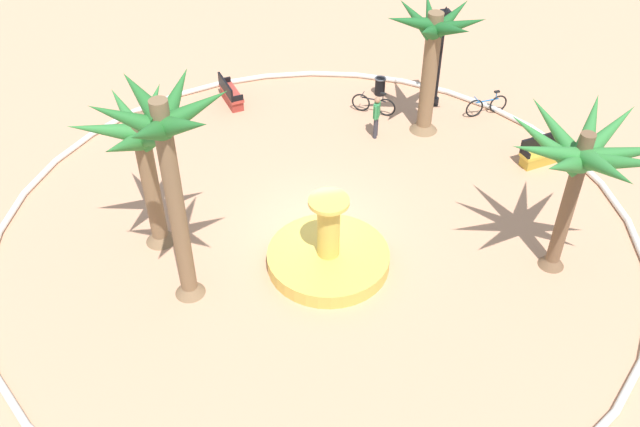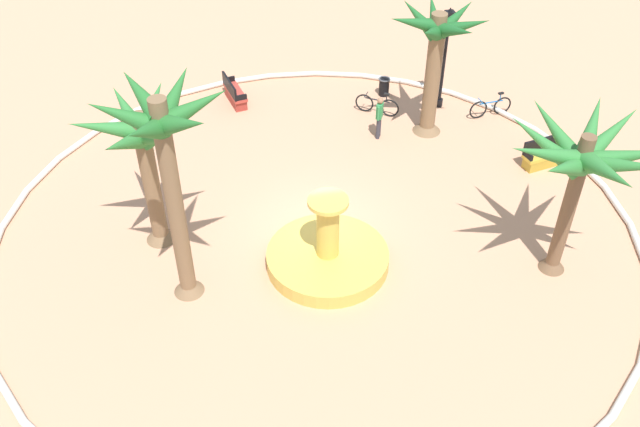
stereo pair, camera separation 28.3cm
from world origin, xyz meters
name	(u,v)px [view 2 (the right image)]	position (x,y,z in m)	size (l,w,h in m)	color
ground_plane	(317,229)	(0.00, 0.00, 0.00)	(80.00, 80.00, 0.00)	tan
plaza_curb	(317,226)	(0.00, 0.00, 0.10)	(19.44, 19.44, 0.20)	silver
fountain	(328,256)	(0.02, 1.59, 0.33)	(3.52, 3.52, 2.39)	gold
palm_tree_near_fountain	(583,161)	(-6.27, 3.05, 3.77)	(4.25, 4.32, 4.76)	brown
palm_tree_by_curb	(436,46)	(-5.03, -4.53, 3.37)	(3.39, 3.42, 4.79)	brown
palm_tree_mid_plaza	(167,151)	(3.97, 1.82, 4.67)	(3.34, 3.27, 6.37)	brown
palm_tree_far_side	(144,147)	(4.67, -0.53, 3.33)	(3.64, 3.54, 4.62)	brown
bench_east	(235,94)	(1.60, -7.98, 0.35)	(0.80, 1.67, 1.00)	#B73D33
bench_west	(544,156)	(-8.26, -1.70, 0.35)	(1.67, 0.81, 1.00)	gold
lamppost	(445,50)	(-6.05, -6.12, 2.33)	(0.32, 0.32, 3.97)	black
trash_bin	(384,86)	(-4.20, -7.36, 0.39)	(0.46, 0.46, 0.73)	black
bicycle_red_frame	(377,105)	(-3.56, -6.05, 0.38)	(1.47, 1.00, 0.94)	black
bicycle_by_lamppost	(491,107)	(-7.68, -5.03, 0.38)	(1.72, 0.44, 0.94)	black
person_cyclist_helmet	(379,116)	(-3.18, -4.50, 0.91)	(0.34, 0.48, 1.62)	#33333D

